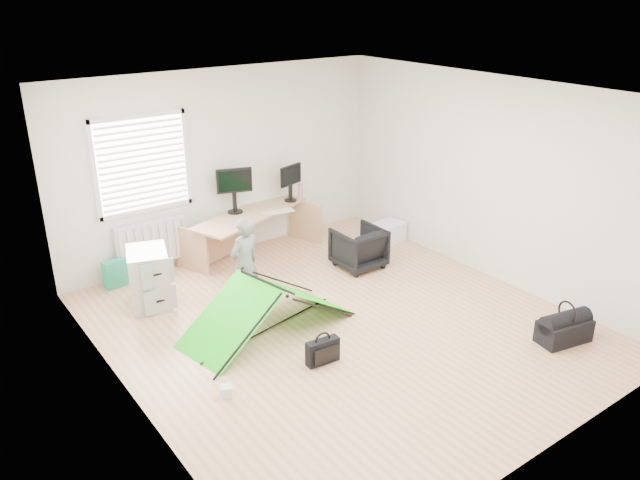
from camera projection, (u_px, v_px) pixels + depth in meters
ground at (340, 324)px, 7.40m from camera, size 5.50×5.50×0.00m
back_wall at (223, 164)px, 8.93m from camera, size 5.00×0.02×2.70m
window at (142, 164)px, 8.17m from camera, size 1.20×0.06×1.20m
radiator at (152, 242)px, 8.56m from camera, size 1.00×0.12×0.60m
desk at (251, 234)px, 9.16m from camera, size 2.05×1.27×0.67m
filing_cabinet at (149, 278)px, 7.73m from camera, size 0.64×0.74×0.73m
monitor_left at (234, 196)px, 8.95m from camera, size 0.52×0.27×0.49m
monitor_right at (290, 188)px, 9.44m from camera, size 0.44×0.21×0.41m
keyboard at (279, 212)px, 9.04m from camera, size 0.48×0.22×0.02m
thermos at (300, 192)px, 9.53m from camera, size 0.08×0.08×0.25m
office_chair at (359, 248)px, 8.79m from camera, size 0.63×0.65×0.59m
person at (245, 264)px, 7.53m from camera, size 0.50×0.39×1.21m
kite at (268, 306)px, 7.16m from camera, size 2.13×1.25×0.62m
storage_crate at (387, 232)px, 9.73m from camera, size 0.57×0.45×0.29m
tote_bag at (116, 273)px, 8.26m from camera, size 0.33×0.19×0.38m
laptop_bag at (323, 351)px, 6.60m from camera, size 0.38×0.15×0.28m
white_box at (226, 391)px, 6.10m from camera, size 0.15×0.15×0.11m
duffel_bag at (564, 331)px, 7.00m from camera, size 0.65×0.42×0.26m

